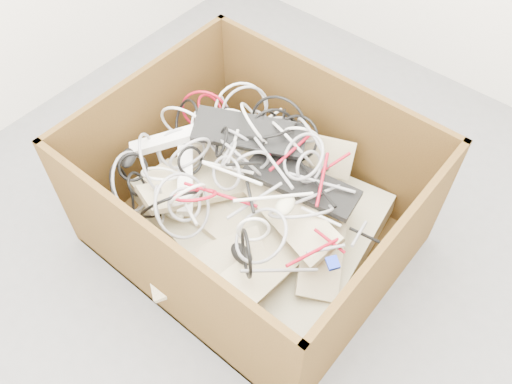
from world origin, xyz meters
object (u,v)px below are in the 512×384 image
Objects in this scene: cardboard_box at (250,215)px; power_strip_right at (185,180)px; power_strip_left at (165,140)px; vga_plug at (333,263)px.

cardboard_box is 3.90× the size of power_strip_right.
cardboard_box is at bearing -37.97° from power_strip_left.
power_strip_left is at bearing -154.40° from power_strip_right.
vga_plug is at bearing 50.30° from power_strip_right.
power_strip_left reaches higher than power_strip_right.
power_strip_right is (0.16, -0.06, -0.06)m from power_strip_left.
cardboard_box reaches higher than power_strip_right.
power_strip_left is (-0.38, -0.06, 0.23)m from cardboard_box.
cardboard_box is 0.31m from power_strip_right.
power_strip_left is 0.82m from vga_plug.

